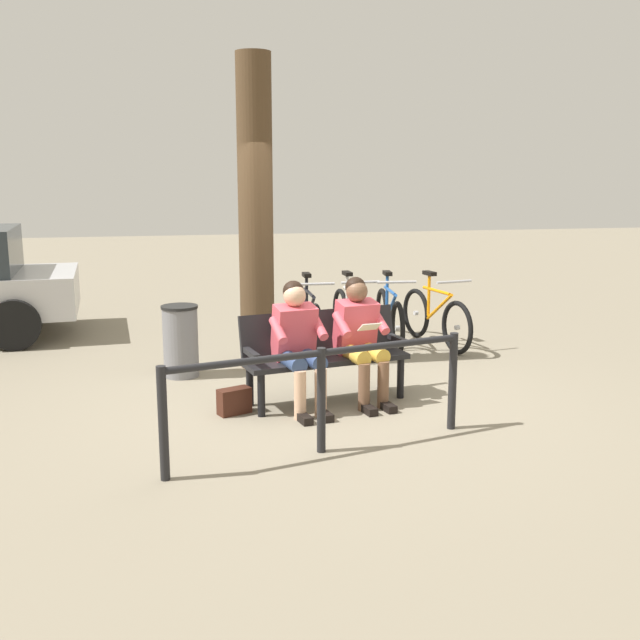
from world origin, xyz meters
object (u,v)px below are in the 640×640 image
(person_reading, at_px, (360,334))
(bicycle_black, at_px, (435,318))
(bicycle_purple, at_px, (309,320))
(bicycle_blue, at_px, (389,318))
(tree_trunk, at_px, (256,215))
(litter_bin, at_px, (181,341))
(person_companion, at_px, (298,340))
(handbag, at_px, (234,401))
(bicycle_silver, at_px, (351,318))
(bench, at_px, (323,349))

(person_reading, height_order, bicycle_black, person_reading)
(person_reading, distance_m, bicycle_purple, 2.27)
(bicycle_blue, relative_size, bicycle_purple, 1.00)
(person_reading, bearing_deg, bicycle_blue, -125.15)
(tree_trunk, relative_size, litter_bin, 4.40)
(person_companion, bearing_deg, bicycle_black, -145.96)
(person_companion, bearing_deg, handbag, -7.84)
(bicycle_silver, bearing_deg, handbag, -36.78)
(handbag, bearing_deg, person_reading, -172.83)
(person_reading, bearing_deg, person_companion, -0.05)
(litter_bin, distance_m, bicycle_blue, 2.82)
(litter_bin, bearing_deg, bench, 139.16)
(bench, xyz_separation_m, bicycle_purple, (-0.29, -2.15, -0.15))
(person_reading, bearing_deg, bicycle_black, -138.01)
(litter_bin, distance_m, bicycle_purple, 1.90)
(tree_trunk, xyz_separation_m, bicycle_silver, (-1.30, -0.78, -1.36))
(bicycle_silver, distance_m, bicycle_purple, 0.55)
(person_companion, bearing_deg, litter_bin, -63.75)
(person_reading, distance_m, tree_trunk, 2.00)
(handbag, xyz_separation_m, bicycle_blue, (-2.22, -2.35, 0.24))
(bench, xyz_separation_m, person_reading, (-0.34, 0.10, 0.16))
(tree_trunk, bearing_deg, bicycle_purple, -134.94)
(person_reading, height_order, bicycle_silver, person_reading)
(handbag, height_order, bicycle_purple, bicycle_purple)
(handbag, distance_m, bicycle_black, 3.58)
(handbag, bearing_deg, litter_bin, -72.71)
(litter_bin, xyz_separation_m, bicycle_purple, (-1.62, -1.00, -0.03))
(person_companion, distance_m, bicycle_blue, 2.84)
(bench, distance_m, litter_bin, 1.76)
(litter_bin, height_order, bicycle_silver, bicycle_silver)
(bench, bearing_deg, bicycle_purple, -108.61)
(person_companion, relative_size, bicycle_black, 0.72)
(litter_bin, height_order, bicycle_purple, bicycle_purple)
(bicycle_black, bearing_deg, bench, -53.88)
(person_companion, height_order, handbag, person_companion)
(bicycle_silver, bearing_deg, bench, -22.39)
(bicycle_silver, bearing_deg, bicycle_black, 77.76)
(person_reading, distance_m, litter_bin, 2.11)
(bench, distance_m, bicycle_purple, 2.17)
(handbag, relative_size, bicycle_silver, 0.18)
(bicycle_black, bearing_deg, bicycle_purple, -106.17)
(person_reading, relative_size, litter_bin, 1.53)
(tree_trunk, bearing_deg, bicycle_silver, -149.11)
(bicycle_black, distance_m, bicycle_blue, 0.59)
(litter_bin, height_order, bicycle_blue, bicycle_blue)
(bicycle_purple, bearing_deg, tree_trunk, -43.40)
(bicycle_blue, height_order, bicycle_purple, same)
(litter_bin, bearing_deg, handbag, 107.29)
(bench, height_order, bicycle_blue, bicycle_blue)
(bicycle_silver, relative_size, bicycle_purple, 1.00)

